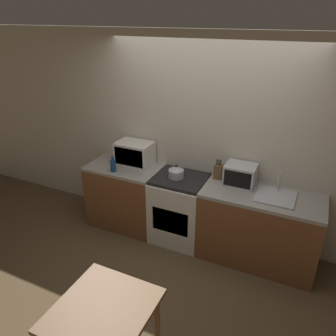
{
  "coord_description": "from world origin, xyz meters",
  "views": [
    {
      "loc": [
        1.2,
        -2.72,
        2.76
      ],
      "look_at": [
        -0.32,
        0.53,
        1.05
      ],
      "focal_mm": 35.0,
      "sensor_mm": 36.0,
      "label": 1
    }
  ],
  "objects_px": {
    "microwave": "(135,153)",
    "dining_table": "(103,319)",
    "bottle": "(113,165)",
    "toaster_oven": "(240,175)",
    "stove_range": "(180,208)",
    "kettle": "(176,172)"
  },
  "relations": [
    {
      "from": "toaster_oven",
      "to": "dining_table",
      "type": "height_order",
      "value": "toaster_oven"
    },
    {
      "from": "stove_range",
      "to": "kettle",
      "type": "height_order",
      "value": "kettle"
    },
    {
      "from": "kettle",
      "to": "stove_range",
      "type": "bearing_deg",
      "value": 14.47
    },
    {
      "from": "stove_range",
      "to": "toaster_oven",
      "type": "bearing_deg",
      "value": 11.5
    },
    {
      "from": "kettle",
      "to": "bottle",
      "type": "relative_size",
      "value": 0.91
    },
    {
      "from": "stove_range",
      "to": "kettle",
      "type": "distance_m",
      "value": 0.53
    },
    {
      "from": "toaster_oven",
      "to": "dining_table",
      "type": "xyz_separation_m",
      "value": [
        -0.51,
        -2.1,
        -0.4
      ]
    },
    {
      "from": "stove_range",
      "to": "dining_table",
      "type": "xyz_separation_m",
      "value": [
        0.19,
        -1.95,
        0.18
      ]
    },
    {
      "from": "kettle",
      "to": "microwave",
      "type": "xyz_separation_m",
      "value": [
        -0.67,
        0.14,
        0.08
      ]
    },
    {
      "from": "stove_range",
      "to": "kettle",
      "type": "bearing_deg",
      "value": -165.53
    },
    {
      "from": "stove_range",
      "to": "microwave",
      "type": "xyz_separation_m",
      "value": [
        -0.72,
        0.13,
        0.6
      ]
    },
    {
      "from": "microwave",
      "to": "dining_table",
      "type": "distance_m",
      "value": 2.31
    },
    {
      "from": "stove_range",
      "to": "bottle",
      "type": "relative_size",
      "value": 4.24
    },
    {
      "from": "bottle",
      "to": "dining_table",
      "type": "distance_m",
      "value": 2.08
    },
    {
      "from": "stove_range",
      "to": "toaster_oven",
      "type": "relative_size",
      "value": 2.51
    },
    {
      "from": "microwave",
      "to": "toaster_oven",
      "type": "height_order",
      "value": "microwave"
    },
    {
      "from": "bottle",
      "to": "dining_table",
      "type": "relative_size",
      "value": 0.28
    },
    {
      "from": "stove_range",
      "to": "bottle",
      "type": "xyz_separation_m",
      "value": [
        -0.86,
        -0.2,
        0.53
      ]
    },
    {
      "from": "dining_table",
      "to": "toaster_oven",
      "type": "bearing_deg",
      "value": 76.25
    },
    {
      "from": "microwave",
      "to": "toaster_oven",
      "type": "bearing_deg",
      "value": 0.71
    },
    {
      "from": "microwave",
      "to": "bottle",
      "type": "distance_m",
      "value": 0.36
    },
    {
      "from": "microwave",
      "to": "bottle",
      "type": "relative_size",
      "value": 2.25
    }
  ]
}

